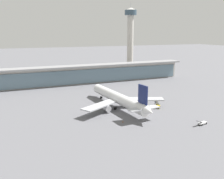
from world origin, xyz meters
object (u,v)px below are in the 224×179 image
service_truck_under_wing_white (202,123)px  service_truck_mid_apron_yellow (157,104)px  service_truck_near_nose_grey (97,106)px  airliner_on_stand (119,99)px  control_tower (130,35)px  safety_cone_alpha (123,122)px

service_truck_under_wing_white → service_truck_mid_apron_yellow: 32.40m
service_truck_under_wing_white → service_truck_near_nose_grey: bearing=128.2°
airliner_on_stand → service_truck_near_nose_grey: (-10.72, 5.11, -4.59)m
airliner_on_stand → service_truck_near_nose_grey: 12.73m
airliner_on_stand → service_truck_mid_apron_yellow: (20.75, -6.19, -3.69)m
control_tower → safety_cone_alpha: bearing=-118.9°
airliner_on_stand → control_tower: bearing=59.6°
service_truck_mid_apron_yellow → control_tower: (44.68, 117.84, 36.53)m
safety_cone_alpha → airliner_on_stand: bearing=69.5°
airliner_on_stand → control_tower: 133.51m
safety_cone_alpha → service_truck_under_wing_white: bearing=-28.6°
service_truck_near_nose_grey → service_truck_mid_apron_yellow: service_truck_mid_apron_yellow is taller
service_truck_under_wing_white → service_truck_mid_apron_yellow: size_ratio=0.80×
service_truck_near_nose_grey → control_tower: bearing=54.4°
service_truck_near_nose_grey → safety_cone_alpha: bearing=-84.0°
service_truck_near_nose_grey → control_tower: (76.15, 106.54, 37.43)m
safety_cone_alpha → service_truck_near_nose_grey: bearing=96.0°
airliner_on_stand → control_tower: control_tower is taller
service_truck_under_wing_white → safety_cone_alpha: 35.92m
service_truck_near_nose_grey → service_truck_under_wing_white: bearing=-51.8°
service_truck_mid_apron_yellow → control_tower: control_tower is taller
service_truck_near_nose_grey → service_truck_mid_apron_yellow: 33.45m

